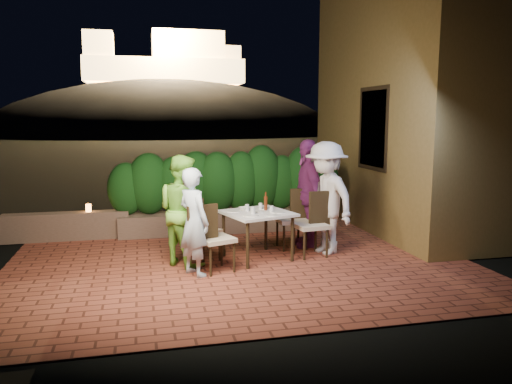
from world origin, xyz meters
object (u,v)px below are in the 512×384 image
object	(u,v)px
chair_left_front	(216,238)
chair_right_front	(310,224)
chair_left_back	(202,230)
parapet_lamp	(88,208)
beer_bottle	(266,201)
diner_blue	(194,222)
bowl	(244,208)
diner_purple	(307,193)
dining_table	(257,235)
diner_white	(326,198)
chair_right_back	(291,219)
diner_green	(182,210)

from	to	relation	value
chair_left_front	chair_right_front	size ratio (longest dim) A/B	0.95
chair_left_back	parapet_lamp	world-z (taller)	chair_left_back
chair_left_front	beer_bottle	bearing A→B (deg)	15.07
chair_left_front	chair_right_front	distance (m)	1.66
chair_left_front	diner_blue	bearing A→B (deg)	178.45
bowl	diner_purple	xyz separation A→B (m)	(1.18, 0.34, 0.15)
bowl	parapet_lamp	distance (m)	3.09
parapet_lamp	chair_left_front	bearing A→B (deg)	-51.28
beer_bottle	diner_purple	xyz separation A→B (m)	(0.86, 0.48, 0.03)
chair_left_back	parapet_lamp	size ratio (longest dim) A/B	7.10
dining_table	diner_purple	size ratio (longest dim) A/B	0.52
dining_table	beer_bottle	xyz separation A→B (m)	(0.16, 0.11, 0.52)
beer_bottle	diner_blue	xyz separation A→B (m)	(-1.21, -0.70, -0.13)
chair_left_back	chair_right_front	bearing A→B (deg)	-43.25
dining_table	diner_white	xyz separation A→B (m)	(1.16, 0.08, 0.54)
chair_right_back	diner_green	bearing A→B (deg)	14.99
bowl	diner_white	world-z (taller)	diner_white
chair_right_back	diner_white	distance (m)	0.74
diner_blue	parapet_lamp	world-z (taller)	diner_blue
beer_bottle	chair_left_front	bearing A→B (deg)	-145.91
bowl	parapet_lamp	xyz separation A→B (m)	(-2.55, 1.73, -0.20)
chair_left_front	diner_green	bearing A→B (deg)	115.48
beer_bottle	chair_right_back	size ratio (longest dim) A/B	0.29
bowl	diner_purple	bearing A→B (deg)	16.08
diner_purple	parapet_lamp	world-z (taller)	diner_purple
bowl	chair_left_front	xyz separation A→B (m)	(-0.57, -0.74, -0.27)
diner_white	diner_purple	xyz separation A→B (m)	(-0.14, 0.51, 0.01)
diner_white	chair_right_front	bearing A→B (deg)	-88.88
bowl	beer_bottle	bearing A→B (deg)	-23.26
diner_white	chair_right_back	bearing A→B (deg)	-152.68
beer_bottle	diner_white	distance (m)	1.00
chair_left_back	chair_right_back	xyz separation A→B (m)	(1.58, 0.46, 0.01)
dining_table	chair_left_front	size ratio (longest dim) A/B	0.96
diner_green	diner_purple	xyz separation A→B (m)	(2.19, 0.63, 0.09)
chair_left_front	diner_white	distance (m)	2.01
diner_green	diner_white	bearing A→B (deg)	-124.41
chair_left_back	parapet_lamp	distance (m)	2.68
diner_blue	dining_table	bearing A→B (deg)	-91.97
chair_left_back	chair_right_back	world-z (taller)	chair_right_back
chair_left_back	parapet_lamp	bearing A→B (deg)	92.49
chair_left_front	parapet_lamp	distance (m)	3.17
beer_bottle	diner_green	size ratio (longest dim) A/B	0.18
bowl	chair_right_back	distance (m)	0.94
dining_table	chair_right_front	xyz separation A→B (m)	(0.86, -0.03, 0.15)
chair_right_front	chair_right_back	xyz separation A→B (m)	(-0.15, 0.53, -0.01)
dining_table	bowl	distance (m)	0.49
chair_right_front	chair_right_back	world-z (taller)	chair_right_front
chair_right_front	diner_green	distance (m)	2.05
chair_right_back	diner_green	xyz separation A→B (m)	(-1.88, -0.54, 0.32)
beer_bottle	chair_right_front	size ratio (longest dim) A/B	0.28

